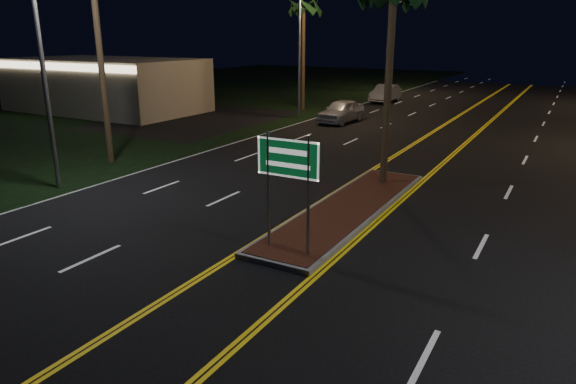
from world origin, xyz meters
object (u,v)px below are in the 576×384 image
Objects in this scene: car_far at (386,92)px; streetlight_left_mid at (305,36)px; car_near at (341,109)px; streetlight_left_far at (396,36)px; streetlight_left_near at (46,37)px; median_island at (348,208)px; commercial_building at (105,85)px; palm_left_far at (304,7)px; highway_sign at (288,169)px.

streetlight_left_mid is at bearing -98.89° from car_far.
streetlight_left_far is at bearing 101.92° from car_near.
car_near is (2.90, 19.98, -4.77)m from streetlight_left_near.
car_near is at bearing -81.76° from streetlight_left_far.
median_island is at bearing -58.02° from streetlight_left_mid.
palm_left_far is at bearing 31.25° from commercial_building.
car_far is (-8.76, 29.13, 0.79)m from median_island.
streetlight_left_far is 20.79m from car_near.
median_island is 38.89m from streetlight_left_far.
streetlight_left_near is 1.02× the size of palm_left_far.
streetlight_left_far reaches higher than car_far.
streetlight_left_far is 16.28m from palm_left_far.
streetlight_left_mid is 20.00m from streetlight_left_far.
highway_sign is 0.36× the size of streetlight_left_far.
median_island is 12.36m from streetlight_left_near.
median_island is 0.68× the size of commercial_building.
car_near is at bearing -0.44° from streetlight_left_mid.
commercial_building is 1.67× the size of streetlight_left_far.
commercial_building is 2.83× the size of car_near.
palm_left_far is (-2.19, 4.00, 2.09)m from streetlight_left_mid.
streetlight_left_mid is at bearing 116.59° from highway_sign.
streetlight_left_far is at bearing 82.22° from palm_left_far.
car_far is (4.04, 8.13, -6.87)m from palm_left_far.
commercial_building is at bearing -148.75° from palm_left_far.
palm_left_far is at bearing 145.35° from car_near.
highway_sign reaches higher than median_island.
streetlight_left_near is (15.39, -15.99, 3.65)m from commercial_building.
streetlight_left_near reaches higher than palm_left_far.
streetlight_left_near is (-10.61, -3.00, 5.57)m from median_island.
streetlight_left_near is 1.70× the size of car_near.
car_near is (-7.71, 16.98, 0.80)m from median_island.
car_far is at bearing 63.58° from palm_left_far.
highway_sign is at bearing -66.30° from car_near.
median_island is 3.20× the size of highway_sign.
streetlight_left_mid reaches higher than car_near.
streetlight_left_mid is at bearing 121.98° from median_island.
car_far is (1.85, 12.13, -4.78)m from streetlight_left_mid.
streetlight_left_far is at bearing 103.02° from car_far.
commercial_building is at bearing -165.39° from streetlight_left_mid.
highway_sign is 31.17m from commercial_building.
palm_left_far reaches higher than median_island.
commercial_building is 16.31m from streetlight_left_mid.
commercial_building is 16.47m from palm_left_far.
streetlight_left_near reaches higher than commercial_building.
streetlight_left_mid is at bearing 14.61° from commercial_building.
streetlight_left_near is at bearing -90.00° from streetlight_left_mid.
commercial_building is at bearing 146.52° from highway_sign.
median_island is 30.43m from car_far.
streetlight_left_near is 1.00× the size of streetlight_left_far.
palm_left_far is at bearing -116.63° from car_far.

